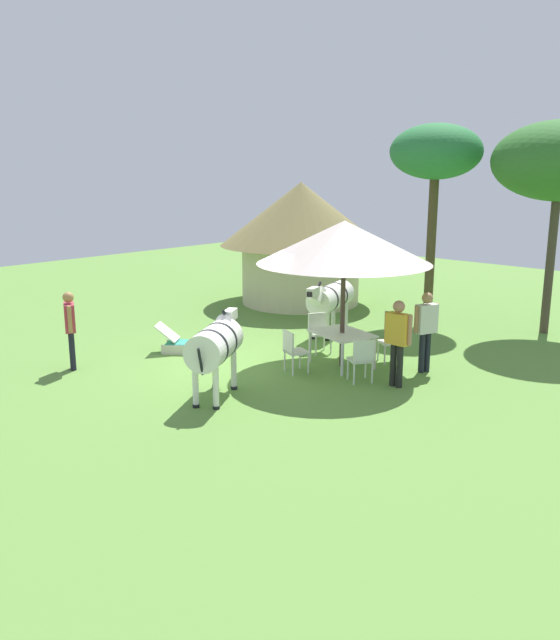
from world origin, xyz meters
name	(u,v)px	position (x,y,z in m)	size (l,w,h in m)	color
ground_plane	(247,364)	(0.00, 0.00, 0.00)	(36.00, 36.00, 0.00)	#5C8A3A
thatched_hut	(301,234)	(-3.52, 5.82, 2.16)	(5.03, 5.03, 3.76)	beige
shade_umbrella	(344,242)	(1.56, 1.33, 2.67)	(3.66, 3.66, 3.12)	#46332C
patio_dining_table	(342,336)	(1.56, 1.33, 0.66)	(1.51, 1.29, 0.74)	silver
patio_chair_near_lawn	(362,358)	(2.55, 0.68, 0.52)	(0.59, 0.60, 0.90)	silver
patio_chair_east_end	(393,339)	(2.22, 2.31, 0.52)	(0.60, 0.59, 0.90)	silver
patio_chair_west_end	(319,330)	(0.50, 1.84, 0.52)	(0.57, 0.58, 0.90)	silver
patio_chair_near_hut	(293,349)	(1.13, 0.23, 0.52)	(0.56, 0.55, 0.90)	silver
guest_beside_umbrella	(398,335)	(3.18, 0.96, 1.03)	(0.61, 0.23, 1.72)	black
guest_behind_table	(426,325)	(3.10, 2.15, 1.02)	(0.36, 0.57, 1.69)	black
standing_watcher	(70,323)	(-2.47, -2.75, 1.00)	(0.54, 0.40, 1.67)	black
striped_lounge_chair	(174,341)	(-1.97, -0.44, 0.26)	(0.95, 0.90, 0.66)	teal
zebra_nearest_camera	(216,345)	(1.04, -1.82, 1.01)	(1.33, 1.89, 1.55)	silver
zebra_by_umbrella	(330,298)	(-0.31, 3.26, 0.94)	(1.09, 2.31, 1.48)	silver
acacia_tree_right_background	(560,162)	(3.66, 7.20, 4.32)	(3.27, 3.27, 5.32)	#433A2D
acacia_tree_left_background	(436,154)	(0.59, 6.60, 4.53)	(2.47, 2.47, 5.34)	#473D23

